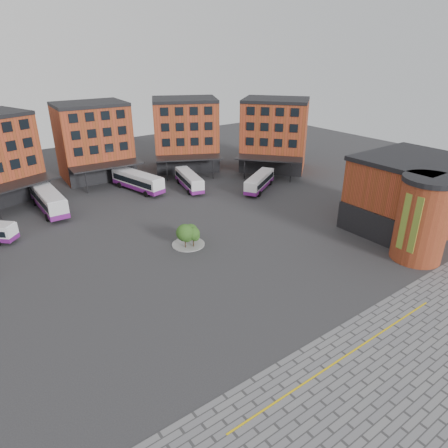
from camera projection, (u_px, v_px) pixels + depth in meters
ground at (230, 290)px, 43.68m from camera, size 160.00×160.00×0.00m
paving_zone at (438, 419)px, 28.61m from camera, size 50.00×22.00×0.02m
yellow_line at (347, 355)px, 34.47m from camera, size 26.00×0.15×0.02m
main_building at (69, 159)px, 66.20m from camera, size 94.14×42.48×14.60m
east_building at (410, 198)px, 54.78m from camera, size 17.40×15.40×10.60m
tree_island at (189, 234)px, 52.57m from camera, size 4.40×4.40×3.38m
bus_c at (49, 200)px, 63.67m from camera, size 3.28×12.60×3.54m
bus_d at (138, 181)px, 72.75m from camera, size 5.36×12.18×3.35m
bus_e at (189, 180)px, 73.94m from camera, size 4.85×10.72×2.94m
bus_f at (259, 181)px, 73.24m from camera, size 10.13×7.30×2.92m
blue_car at (415, 253)px, 50.02m from camera, size 3.85×1.60×1.24m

